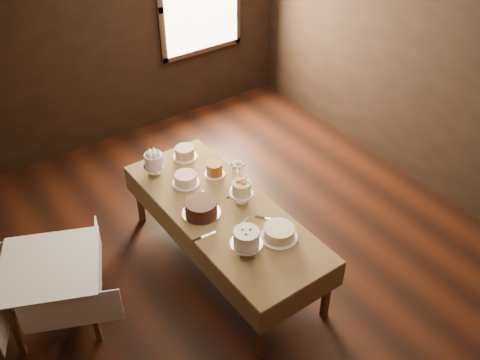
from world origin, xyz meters
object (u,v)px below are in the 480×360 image
object	(u,v)px
side_table	(50,271)
cake_server_c	(205,195)
cake_lattice	(186,180)
cake_chocolate	(201,208)
cake_caramel	(214,170)
cake_swirl	(246,243)
display_table	(223,214)
cake_server_a	(244,221)
cake_server_d	(232,187)
flower_vase	(238,185)
cake_meringue	(154,164)
cake_cream	(279,233)
cake_speckled	(185,153)
cake_flowers	(242,193)
cake_server_b	(273,219)
cake_server_e	(209,234)

from	to	relation	value
side_table	cake_server_c	distance (m)	1.56
cake_lattice	cake_chocolate	world-z (taller)	cake_chocolate
cake_caramel	cake_swirl	size ratio (longest dim) A/B	0.80
side_table	cake_chocolate	world-z (taller)	cake_chocolate
display_table	cake_server_a	size ratio (longest dim) A/B	9.78
cake_lattice	cake_server_d	xyz separation A→B (m)	(0.34, -0.32, -0.05)
flower_vase	cake_chocolate	bearing A→B (deg)	-168.58
display_table	cake_meringue	world-z (taller)	cake_meringue
cake_caramel	cake_server_c	world-z (taller)	cake_caramel
cake_cream	cake_server_d	bearing A→B (deg)	85.63
display_table	side_table	distance (m)	1.62
side_table	cake_server_d	distance (m)	1.85
cake_meringue	flower_vase	bearing A→B (deg)	-52.70
cake_server_c	cake_server_d	bearing A→B (deg)	-86.88
cake_meringue	cake_speckled	world-z (taller)	cake_meringue
cake_flowers	side_table	bearing A→B (deg)	171.01
cake_speckled	flower_vase	size ratio (longest dim) A/B	2.20
display_table	cake_server_b	size ratio (longest dim) A/B	9.78
side_table	cake_flowers	xyz separation A→B (m)	(1.80, -0.29, 0.21)
cake_chocolate	cake_server_a	bearing A→B (deg)	-50.99
cake_meringue	flower_vase	distance (m)	0.89
cake_chocolate	flower_vase	size ratio (longest dim) A/B	3.08
cake_server_b	flower_vase	xyz separation A→B (m)	(-0.01, 0.55, 0.06)
cake_speckled	cake_flowers	world-z (taller)	cake_flowers
cake_lattice	cake_server_c	bearing A→B (deg)	-79.51
cake_caramel	cake_server_d	world-z (taller)	cake_caramel
cake_lattice	flower_vase	xyz separation A→B (m)	(0.37, -0.38, 0.01)
cake_flowers	cake_server_a	world-z (taller)	cake_flowers
cake_speckled	cake_swirl	xyz separation A→B (m)	(-0.29, -1.53, 0.06)
cake_swirl	cake_server_e	xyz separation A→B (m)	(-0.15, 0.37, -0.11)
flower_vase	cake_lattice	bearing A→B (deg)	134.73
cake_server_b	cake_meringue	bearing A→B (deg)	162.04
display_table	cake_cream	distance (m)	0.64
cake_server_a	cake_server_c	distance (m)	0.53
cake_caramel	cake_chocolate	world-z (taller)	cake_chocolate
cake_server_e	cake_lattice	bearing A→B (deg)	78.02
cake_server_e	cake_chocolate	bearing A→B (deg)	74.17
cake_server_d	cake_server_a	bearing A→B (deg)	-151.52
cake_lattice	cake_server_d	bearing A→B (deg)	-43.26
cake_speckled	cake_cream	size ratio (longest dim) A/B	0.67
display_table	cake_server_c	bearing A→B (deg)	97.14
side_table	cake_server_e	bearing A→B (deg)	-20.89
cake_speckled	cake_cream	world-z (taller)	cake_speckled
cake_cream	cake_server_e	distance (m)	0.63
cake_lattice	cake_server_a	xyz separation A→B (m)	(0.15, -0.80, -0.05)
display_table	cake_meringue	bearing A→B (deg)	106.02
cake_meringue	cake_flowers	bearing A→B (deg)	-62.28
cake_swirl	cake_server_d	distance (m)	0.91
cake_cream	cake_server_c	world-z (taller)	cake_cream
cake_server_d	cake_server_e	bearing A→B (deg)	178.76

